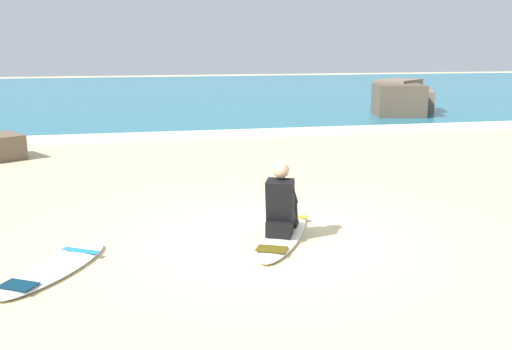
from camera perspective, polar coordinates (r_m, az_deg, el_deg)
The scene contains 7 objects.
ground_plane at distance 7.45m, azimuth 1.38°, elevation -6.41°, with size 80.00×80.00×0.00m, color beige.
sea at distance 29.21m, azimuth -8.89°, elevation 8.01°, with size 80.00×28.00×0.10m, color teal.
breaking_foam at distance 15.64m, azimuth -5.90°, elevation 3.97°, with size 80.00×0.90×0.11m, color white.
surfboard_main at distance 7.61m, azimuth 2.66°, elevation -5.73°, with size 1.44×2.30×0.08m.
surfer_seated at distance 7.38m, azimuth 2.52°, elevation -3.06°, with size 0.59×0.77×0.95m.
surfboard_spare_near at distance 6.82m, azimuth -19.39°, elevation -8.74°, with size 1.34×1.77×0.08m.
rock_outcrop_distant at distance 20.72m, azimuth 14.28°, elevation 7.24°, with size 2.93×3.02×1.23m.
Camera 1 is at (-1.65, -6.84, 2.46)m, focal length 40.34 mm.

